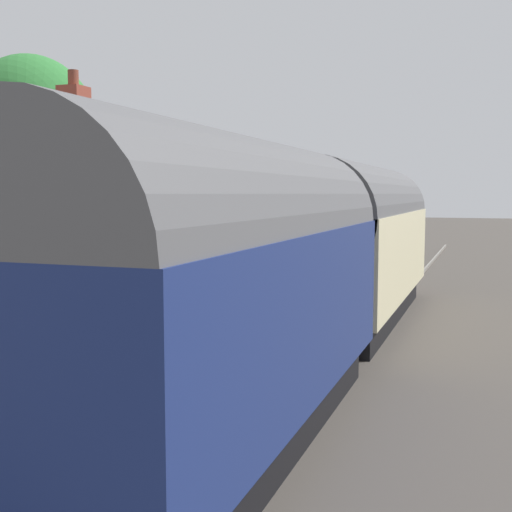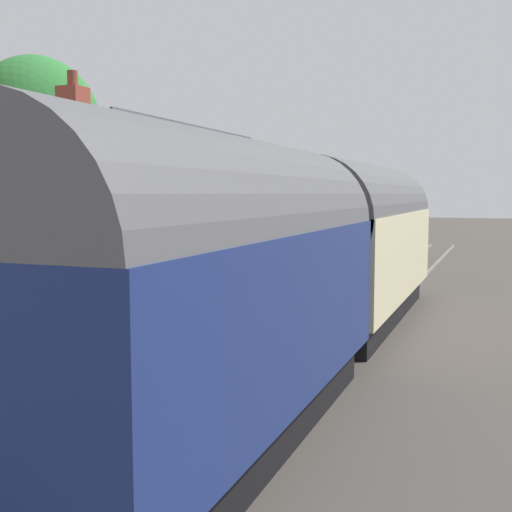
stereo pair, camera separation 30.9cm
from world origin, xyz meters
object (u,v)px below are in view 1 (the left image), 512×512
(bench_near_building, at_px, (249,257))
(tree_mid_background, at_px, (159,176))
(planter_bench_right, at_px, (287,256))
(planter_edge_near, at_px, (263,270))
(bench_mid_platform, at_px, (264,252))
(lamp_post_platform, at_px, (325,195))
(train, at_px, (318,255))
(station_building, at_px, (117,239))
(tree_far_right, at_px, (86,171))
(bench_by_lamp, at_px, (299,244))
(tree_behind_building, at_px, (32,123))
(planter_edge_far, at_px, (231,276))
(planter_corner_building, at_px, (246,254))
(planter_bench_left, at_px, (345,242))

(bench_near_building, height_order, tree_mid_background, tree_mid_background)
(planter_bench_right, distance_m, tree_mid_background, 9.58)
(planter_edge_near, xyz_separation_m, tree_mid_background, (10.29, 8.94, 3.06))
(bench_mid_platform, xyz_separation_m, lamp_post_platform, (2.07, -1.84, 2.13))
(train, bearing_deg, planter_edge_near, 33.62)
(lamp_post_platform, bearing_deg, station_building, 165.06)
(bench_mid_platform, bearing_deg, tree_far_right, 84.28)
(bench_near_building, relative_size, planter_edge_near, 1.74)
(bench_by_lamp, distance_m, lamp_post_platform, 3.39)
(tree_mid_background, distance_m, tree_behind_building, 7.99)
(lamp_post_platform, relative_size, tree_far_right, 0.58)
(lamp_post_platform, bearing_deg, bench_by_lamp, 38.60)
(train, distance_m, tree_far_right, 16.75)
(planter_edge_far, bearing_deg, bench_by_lamp, 6.90)
(bench_by_lamp, distance_m, tree_far_right, 9.73)
(train, relative_size, lamp_post_platform, 5.03)
(station_building, distance_m, planter_edge_near, 4.30)
(bench_near_building, distance_m, tree_behind_building, 9.64)
(tree_behind_building, bearing_deg, planter_corner_building, -66.18)
(station_building, bearing_deg, bench_near_building, -10.89)
(station_building, bearing_deg, planter_bench_left, -10.51)
(train, relative_size, station_building, 2.63)
(planter_corner_building, distance_m, planter_edge_near, 6.39)
(station_building, height_order, planter_bench_left, station_building)
(bench_by_lamp, distance_m, planter_bench_left, 2.67)
(train, xyz_separation_m, planter_corner_building, (9.78, 5.38, -1.01))
(lamp_post_platform, bearing_deg, tree_mid_background, 72.99)
(planter_edge_far, relative_size, tree_behind_building, 0.11)
(planter_edge_near, distance_m, tree_mid_background, 13.97)
(planter_edge_far, xyz_separation_m, tree_behind_building, (4.05, 9.64, 4.80))
(bench_mid_platform, bearing_deg, tree_behind_building, 109.96)
(planter_bench_right, bearing_deg, tree_behind_building, 110.26)
(bench_mid_platform, xyz_separation_m, planter_edge_far, (-6.99, -1.55, -0.01))
(planter_corner_building, bearing_deg, planter_edge_near, -154.81)
(train, distance_m, bench_near_building, 8.57)
(bench_near_building, bearing_deg, station_building, 169.11)
(planter_edge_near, relative_size, tree_far_right, 0.13)
(station_building, bearing_deg, tree_mid_background, 24.44)
(train, height_order, tree_behind_building, tree_behind_building)
(train, xyz_separation_m, station_building, (0.99, 5.55, 0.13))
(planter_bench_right, height_order, planter_edge_far, planter_edge_far)
(planter_bench_right, distance_m, planter_edge_far, 7.38)
(train, height_order, tree_mid_background, tree_mid_background)
(planter_corner_building, bearing_deg, planter_bench_left, -23.20)
(station_building, xyz_separation_m, planter_edge_near, (3.01, -2.89, -1.03))
(tree_behind_building, bearing_deg, planter_bench_left, -46.90)
(planter_edge_near, bearing_deg, tree_behind_building, 75.60)
(bench_near_building, bearing_deg, tree_mid_background, 46.30)
(tree_far_right, bearing_deg, train, -128.59)
(planter_edge_near, bearing_deg, station_building, 136.18)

